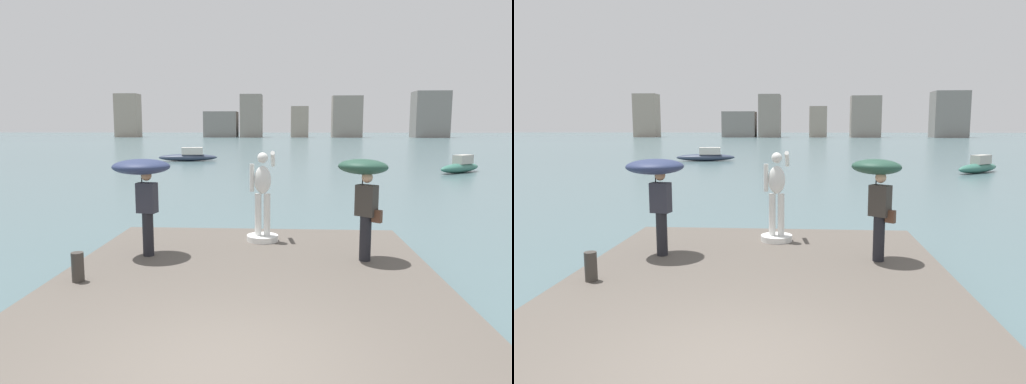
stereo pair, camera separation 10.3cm
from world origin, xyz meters
TOP-DOWN VIEW (x-y plane):
  - ground_plane at (0.00, 40.00)m, footprint 400.00×400.00m
  - pier at (0.00, 2.03)m, footprint 6.68×10.06m
  - statue_white_figure at (0.14, 5.79)m, footprint 0.72×0.92m
  - onlooker_left at (-2.19, 4.46)m, footprint 1.31×1.31m
  - onlooker_right at (2.15, 4.38)m, footprint 1.34×1.34m
  - mooring_bollard at (-2.83, 2.76)m, footprint 0.20×0.20m
  - boat_mid at (12.15, 26.74)m, footprint 3.85×3.54m
  - boat_far at (-7.71, 36.09)m, footprint 5.23×2.08m
  - distant_skyline at (3.33, 130.70)m, footprint 93.40×9.19m

SIDE VIEW (x-z plane):
  - ground_plane at x=0.00m, z-range 0.00..0.00m
  - pier at x=0.00m, z-range 0.00..0.40m
  - boat_mid at x=12.15m, z-range -0.16..0.99m
  - boat_far at x=-7.71m, z-range -0.16..1.02m
  - mooring_bollard at x=-2.83m, z-range 0.40..0.90m
  - statue_white_figure at x=0.14m, z-range 0.20..2.25m
  - onlooker_right at x=2.15m, z-range 0.96..2.95m
  - onlooker_left at x=-2.19m, z-range 1.03..2.98m
  - distant_skyline at x=3.33m, z-range -0.76..11.86m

